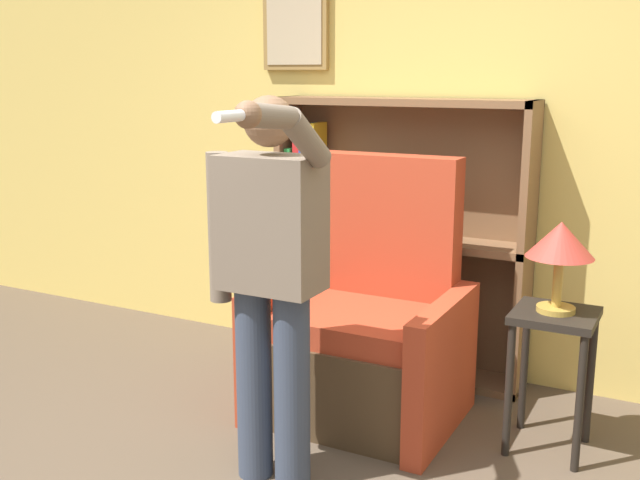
% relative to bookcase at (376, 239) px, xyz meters
% --- Properties ---
extents(wall_back, '(8.00, 0.11, 2.80)m').
position_rel_bookcase_xyz_m(wall_back, '(0.36, 0.15, 0.64)').
color(wall_back, '#E0C160').
rests_on(wall_back, ground_plane).
extents(bookcase, '(1.46, 0.28, 1.56)m').
position_rel_bookcase_xyz_m(bookcase, '(0.00, 0.00, 0.00)').
color(bookcase, brown).
rests_on(bookcase, ground_plane).
extents(armchair, '(0.96, 0.80, 1.29)m').
position_rel_bookcase_xyz_m(armchair, '(0.22, -0.61, -0.36)').
color(armchair, '#4C3823').
rests_on(armchair, ground_plane).
extents(person_standing, '(0.56, 0.78, 1.61)m').
position_rel_bookcase_xyz_m(person_standing, '(0.14, -1.41, 0.16)').
color(person_standing, '#384256').
rests_on(person_standing, ground_plane).
extents(side_table, '(0.36, 0.36, 0.66)m').
position_rel_bookcase_xyz_m(side_table, '(1.12, -0.59, -0.25)').
color(side_table, black).
rests_on(side_table, ground_plane).
extents(table_lamp, '(0.30, 0.30, 0.41)m').
position_rel_bookcase_xyz_m(table_lamp, '(1.12, -0.59, 0.21)').
color(table_lamp, gold).
rests_on(table_lamp, side_table).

